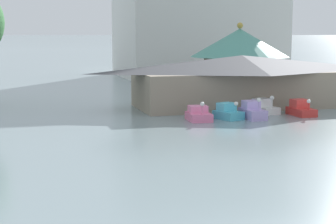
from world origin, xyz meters
name	(u,v)px	position (x,y,z in m)	size (l,w,h in m)	color
pedal_boat_pink	(199,115)	(5.34, 26.13, 0.47)	(1.86, 2.57, 1.62)	pink
pedal_boat_cyan	(228,113)	(7.85, 26.22, 0.52)	(2.21, 2.63, 1.51)	#4CB7CC
pedal_boat_lavender	(252,111)	(9.84, 25.91, 0.58)	(1.43, 2.78, 1.83)	#B299D8
pedal_boat_white	(264,107)	(12.00, 28.37, 0.51)	(2.15, 2.79, 1.63)	white
pedal_boat_red	(301,109)	(14.51, 26.46, 0.52)	(1.58, 2.74, 1.48)	red
boathouse	(242,80)	(11.92, 33.03, 2.51)	(21.04, 8.72, 4.79)	gray
green_roof_pavilion	(239,55)	(16.74, 45.08, 4.23)	(11.36, 11.36, 8.00)	brown
background_building_block	(196,13)	(19.29, 68.45, 9.83)	(23.84, 18.55, 19.63)	silver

